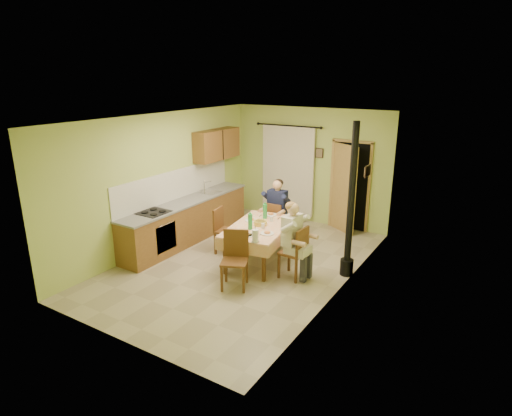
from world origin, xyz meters
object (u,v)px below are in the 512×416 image
Objects in this scene: chair_near at (235,271)px; man_far at (277,204)px; chair_far at (276,230)px; chair_right at (293,262)px; man_right at (293,232)px; chair_left at (226,239)px; dining_table at (259,244)px; stove_flue at (350,222)px.

man_far is at bearing -104.45° from chair_near.
chair_near is (0.38, -2.16, 0.00)m from chair_far.
chair_near reaches higher than chair_right.
chair_far is at bearing -104.40° from chair_near.
man_right is at bearing -52.52° from man_far.
man_far reaches higher than chair_right.
chair_right reaches higher than chair_far.
chair_left is (-1.70, 0.28, -0.00)m from chair_right.
stove_flue reaches higher than dining_table.
dining_table is 1.81m from stove_flue.
man_right reaches higher than chair_left.
dining_table is at bearing 79.99° from chair_left.
chair_near reaches higher than chair_far.
chair_left is 1.80m from man_right.
man_far is (-0.00, 0.01, 0.59)m from chair_far.
chair_near reaches higher than chair_left.
man_far is at bearing 42.62° from man_right.
dining_table is 0.67× the size of stove_flue.
man_right reaches higher than dining_table.
man_far is (-0.38, 2.17, 0.59)m from chair_near.
chair_far is 0.59m from man_far.
stove_flue is (1.65, 0.38, 0.64)m from dining_table.
stove_flue reaches higher than chair_near.
man_far is (-0.22, 1.07, 0.50)m from dining_table.
man_far is at bearing 42.96° from chair_right.
chair_right is 0.35× the size of stove_flue.
chair_near is at bearing 34.25° from chair_left.
dining_table is at bearing -105.86° from chair_near.
chair_far is 2.19m from chair_near.
dining_table is 1.20m from man_far.
chair_left is 2.62m from stove_flue.
dining_table is 0.90m from chair_right.
man_right is (0.85, -0.23, 0.50)m from dining_table.
stove_flue is at bearing -159.75° from chair_near.
man_right is 0.50× the size of stove_flue.
chair_right is 0.70× the size of man_right.
chair_far is at bearing 141.49° from chair_left.
chair_far is 1.68m from chair_right.
man_far is (-1.08, 1.31, 0.59)m from chair_right.
dining_table is 1.91× the size of chair_right.
dining_table is 1.97× the size of chair_left.
dining_table is 1.34× the size of man_right.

